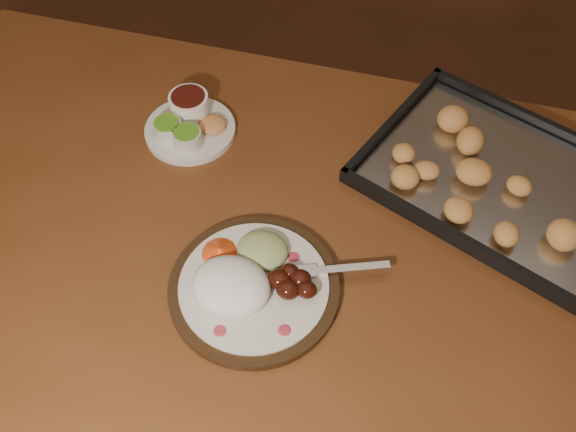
% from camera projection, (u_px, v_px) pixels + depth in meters
% --- Properties ---
extents(ground, '(4.00, 4.00, 0.00)m').
position_uv_depth(ground, '(227.00, 292.00, 1.86)').
color(ground, '#4E2A1A').
rests_on(ground, ground).
extents(dining_table, '(1.58, 1.04, 0.75)m').
position_uv_depth(dining_table, '(271.00, 274.00, 1.13)').
color(dining_table, brown).
rests_on(dining_table, ground).
extents(dinner_plate, '(0.32, 0.27, 0.06)m').
position_uv_depth(dinner_plate, '(250.00, 283.00, 0.99)').
color(dinner_plate, black).
rests_on(dinner_plate, dining_table).
extents(condiment_saucer, '(0.17, 0.17, 0.06)m').
position_uv_depth(condiment_saucer, '(188.00, 123.00, 1.19)').
color(condiment_saucer, silver).
rests_on(condiment_saucer, dining_table).
extents(baking_tray, '(0.53, 0.45, 0.05)m').
position_uv_depth(baking_tray, '(501.00, 178.00, 1.12)').
color(baking_tray, black).
rests_on(baking_tray, dining_table).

